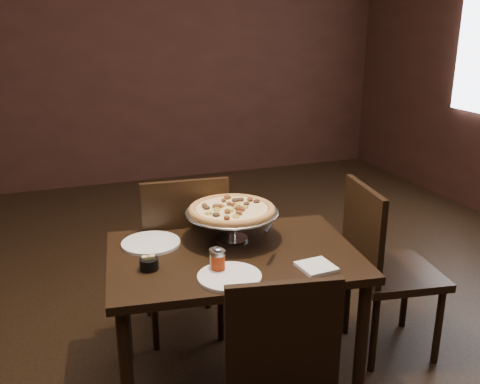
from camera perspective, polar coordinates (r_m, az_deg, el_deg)
name	(u,v)px	position (r m, az deg, el deg)	size (l,w,h in m)	color
room	(224,94)	(2.34, -1.70, 10.44)	(6.04, 7.04, 2.84)	black
dining_table	(233,271)	(2.48, -0.70, -8.42)	(1.21, 0.88, 0.70)	black
pizza_stand	(232,210)	(2.52, -0.87, -1.94)	(0.44, 0.44, 0.18)	#B4B5BC
parmesan_shaker	(216,259)	(2.26, -2.54, -7.13)	(0.06, 0.06, 0.11)	beige
pepper_flake_shaker	(218,260)	(2.24, -2.35, -7.31)	(0.06, 0.06, 0.11)	maroon
packet_caddy	(149,264)	(2.30, -9.68, -7.54)	(0.08, 0.08, 0.06)	black
napkin_stack	(316,267)	(2.31, 8.15, -7.90)	(0.14, 0.14, 0.02)	white
plate_left	(151,243)	(2.55, -9.48, -5.40)	(0.27, 0.27, 0.01)	white
plate_near	(229,277)	(2.21, -1.13, -9.03)	(0.26, 0.26, 0.01)	white
serving_spatula	(268,229)	(2.32, 3.00, -3.95)	(0.14, 0.14, 0.02)	#B4B5BC
chair_far	(183,250)	(2.92, -6.05, -6.20)	(0.48, 0.48, 0.95)	black
chair_side	(382,263)	(2.87, 14.95, -7.36)	(0.50, 0.50, 0.93)	black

